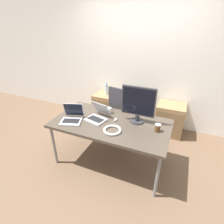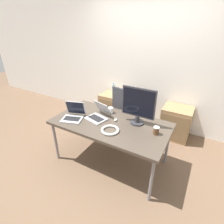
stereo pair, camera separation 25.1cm
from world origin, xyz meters
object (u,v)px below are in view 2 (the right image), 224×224
(laptop_right, at_px, (73,115))
(mouse, at_px, (116,120))
(coffee_cup_brown, at_px, (156,131))
(water_bottle, at_px, (114,89))
(monitor, at_px, (138,105))
(office_chair, at_px, (129,120))
(cabinet_right, at_px, (176,122))
(coffee_cup_white, at_px, (111,110))
(cable_coil, at_px, (110,130))
(cabinet_left, at_px, (113,107))
(laptop_left, at_px, (98,115))

(laptop_right, height_order, mouse, laptop_right)
(coffee_cup_brown, bearing_deg, water_bottle, 137.52)
(laptop_right, xyz_separation_m, monitor, (0.89, 0.35, 0.23))
(office_chair, height_order, cabinet_right, office_chair)
(office_chair, bearing_deg, coffee_cup_white, -104.30)
(water_bottle, bearing_deg, monitor, -47.05)
(office_chair, distance_m, laptop_right, 1.10)
(cabinet_right, relative_size, coffee_cup_brown, 5.84)
(mouse, distance_m, cable_coil, 0.28)
(office_chair, distance_m, cabinet_left, 0.78)
(office_chair, relative_size, laptop_right, 2.78)
(monitor, distance_m, coffee_cup_white, 0.55)
(cabinet_left, distance_m, monitor, 1.58)
(cabinet_right, height_order, coffee_cup_white, coffee_cup_white)
(cabinet_right, relative_size, cable_coil, 2.52)
(office_chair, bearing_deg, laptop_right, -120.20)
(cabinet_left, relative_size, cable_coil, 2.52)
(cabinet_left, xyz_separation_m, cable_coil, (0.74, -1.41, 0.43))
(cabinet_right, relative_size, monitor, 1.16)
(mouse, height_order, coffee_cup_brown, coffee_cup_brown)
(cable_coil, bearing_deg, cabinet_left, 117.51)
(office_chair, distance_m, cabinet_right, 0.92)
(laptop_left, bearing_deg, monitor, 14.20)
(cabinet_right, bearing_deg, cabinet_left, 180.00)
(laptop_left, height_order, coffee_cup_brown, laptop_left)
(office_chair, distance_m, cable_coil, 0.99)
(cabinet_right, height_order, monitor, monitor)
(coffee_cup_brown, bearing_deg, monitor, 156.51)
(laptop_right, distance_m, coffee_cup_brown, 1.23)
(monitor, bearing_deg, office_chair, 124.17)
(laptop_left, xyz_separation_m, mouse, (0.27, 0.04, -0.03))
(laptop_right, xyz_separation_m, mouse, (0.59, 0.25, -0.04))
(coffee_cup_white, distance_m, coffee_cup_brown, 0.84)
(cabinet_right, bearing_deg, water_bottle, 179.91)
(cabinet_right, bearing_deg, laptop_left, -129.41)
(coffee_cup_brown, bearing_deg, cabinet_left, 137.57)
(mouse, xyz_separation_m, coffee_cup_white, (-0.19, 0.18, 0.03))
(coffee_cup_brown, bearing_deg, laptop_right, -170.29)
(monitor, bearing_deg, cable_coil, -122.03)
(office_chair, xyz_separation_m, coffee_cup_brown, (0.69, -0.69, 0.39))
(laptop_left, height_order, coffee_cup_white, laptop_left)
(laptop_left, xyz_separation_m, laptop_right, (-0.32, -0.20, 0.00))
(laptop_right, distance_m, mouse, 0.64)
(coffee_cup_brown, relative_size, cable_coil, 0.43)
(cabinet_left, distance_m, laptop_left, 1.33)
(mouse, xyz_separation_m, cable_coil, (0.07, -0.27, 0.00))
(laptop_left, xyz_separation_m, coffee_cup_brown, (0.89, 0.01, 0.01))
(monitor, bearing_deg, coffee_cup_white, 170.43)
(monitor, xyz_separation_m, mouse, (-0.30, -0.10, -0.26))
(laptop_left, distance_m, monitor, 0.63)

